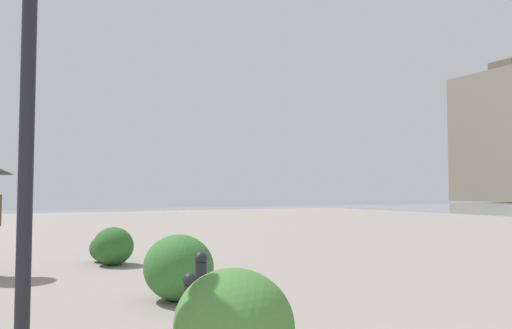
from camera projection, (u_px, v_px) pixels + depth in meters
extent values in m
cube|color=#62594A|center=(511.00, 71.00, 74.74)|extent=(3.91, 5.57, 2.40)
cylinder|color=#232328|center=(27.00, 138.00, 4.79)|extent=(0.14, 0.14, 4.04)
cylinder|color=#232328|center=(190.00, 324.00, 4.38)|extent=(0.12, 0.12, 0.68)
sphere|color=#232328|center=(190.00, 280.00, 4.40)|extent=(0.13, 0.13, 0.13)
cylinder|color=#232328|center=(201.00, 302.00, 5.00)|extent=(0.12, 0.12, 0.79)
sphere|color=#232328|center=(201.00, 258.00, 5.02)|extent=(0.13, 0.13, 0.13)
ellipsoid|color=#387533|center=(179.00, 267.00, 6.85)|extent=(1.06, 0.96, 0.90)
ellipsoid|color=#2D6628|center=(113.00, 246.00, 10.11)|extent=(0.90, 0.81, 0.77)
ellipsoid|color=#477F38|center=(234.00, 325.00, 3.94)|extent=(1.05, 0.94, 0.89)
ellipsoid|color=#2D6628|center=(104.00, 248.00, 10.61)|extent=(0.66, 0.59, 0.56)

